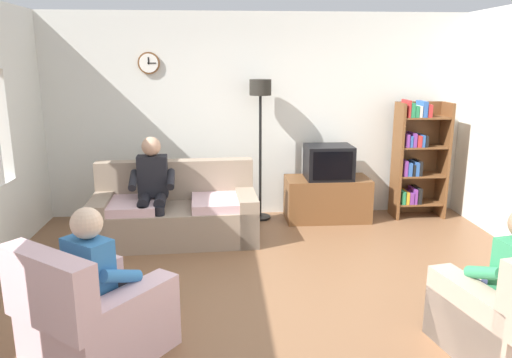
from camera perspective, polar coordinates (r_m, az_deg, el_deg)
name	(u,v)px	position (r m, az deg, el deg)	size (l,w,h in m)	color
ground_plane	(279,300)	(4.53, 2.67, -13.86)	(12.00, 12.00, 0.00)	brown
back_wall_assembly	(257,116)	(6.71, 0.10, 7.32)	(6.20, 0.17, 2.70)	silver
couch	(175,214)	(5.92, -9.32, -4.00)	(1.94, 0.97, 0.90)	gray
tv_stand	(327,199)	(6.64, 8.23, -2.27)	(1.10, 0.56, 0.57)	brown
tv	(329,162)	(6.50, 8.42, 1.96)	(0.60, 0.49, 0.44)	black
bookshelf	(416,157)	(6.94, 18.10, 2.44)	(0.68, 0.36, 1.59)	brown
floor_lamp	(260,111)	(6.39, 0.51, 7.90)	(0.28, 0.28, 1.85)	black
armchair_near_window	(94,319)	(3.82, -18.25, -15.17)	(1.17, 1.19, 0.90)	beige
person_on_couch	(152,185)	(5.74, -11.93, -0.69)	(0.53, 0.55, 1.24)	black
person_in_left_armchair	(101,274)	(3.74, -17.52, -10.45)	(0.62, 0.64, 1.12)	#3372B2
person_in_right_armchair	(509,274)	(3.99, 27.26, -9.80)	(0.57, 0.59, 1.12)	#338C59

